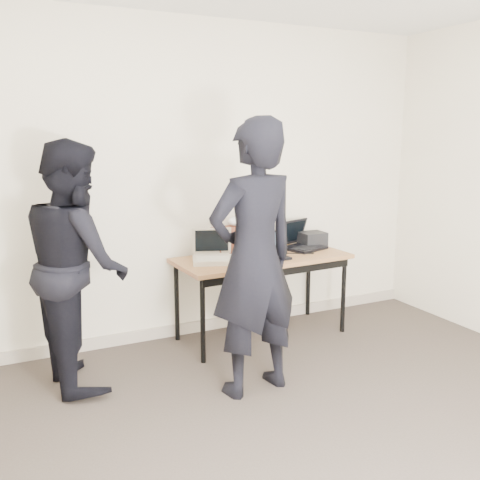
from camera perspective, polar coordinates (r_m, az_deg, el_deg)
room at (r=2.66m, az=13.14°, el=2.06°), size 4.60×4.60×2.80m
desk at (r=4.60m, az=2.45°, el=-2.51°), size 1.53×0.73×0.72m
laptop_beige at (r=4.42m, az=-2.94°, el=-1.62°), size 0.41×0.41×0.26m
laptop_center at (r=4.54m, az=3.04°, el=-1.29°), size 0.29×0.28×0.22m
laptop_right at (r=4.93m, az=6.47°, el=-0.22°), size 0.44×0.43×0.26m
leather_satchel at (r=4.68m, az=-0.78°, el=0.08°), size 0.38×0.23×0.25m
tissue at (r=4.67m, az=-0.49°, el=2.01°), size 0.14×0.11×0.08m
equipment_box at (r=5.05m, az=7.74°, el=0.11°), size 0.23×0.19×0.13m
power_brick at (r=4.34m, az=0.93°, el=-2.35°), size 0.08×0.06×0.03m
cables at (r=4.61m, az=2.96°, el=-1.69°), size 1.16×0.42×0.01m
person_typist at (r=3.57m, az=1.50°, el=-2.07°), size 0.74×0.55×1.87m
person_observer at (r=3.91m, az=-17.05°, el=-2.44°), size 0.72×0.89×1.73m
baseboard at (r=4.90m, az=-4.30°, el=-9.13°), size 4.50×0.03×0.10m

